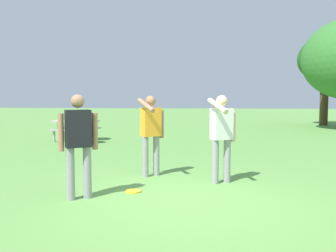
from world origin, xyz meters
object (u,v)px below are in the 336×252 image
Objects in this scene: person_thrower at (222,132)px; tree_tall_left at (325,60)px; person_bystander at (151,129)px; picnic_table_near at (76,126)px; trash_can_beside_table at (81,131)px; person_catcher at (78,139)px; frisbee at (133,191)px.

tree_tall_left is (6.48, 16.08, 3.01)m from person_thrower.
person_bystander is 7.18m from picnic_table_near.
person_bystander reaches higher than trash_can_beside_table.
person_thrower and person_bystander have the same top height.
person_bystander is (-1.41, 0.41, 0.00)m from person_thrower.
person_catcher is at bearing -68.68° from trash_can_beside_table.
person_catcher reaches higher than trash_can_beside_table.
person_thrower is 1.96m from frisbee.
person_thrower is 0.30× the size of tree_tall_left.
person_thrower is 1.00× the size of person_bystander.
frisbee is at bearing -61.12° from picnic_table_near.
frisbee is at bearing -61.33° from trash_can_beside_table.
person_bystander is 17.80m from tree_tall_left.
frisbee is at bearing -93.39° from person_bystander.
picnic_table_near is (-5.45, 6.34, -0.40)m from person_thrower.
picnic_table_near is 1.96× the size of trash_can_beside_table.
trash_can_beside_table is 16.05m from tree_tall_left.
trash_can_beside_table is (-3.31, 6.05, 0.47)m from frisbee.
picnic_table_near is (-3.22, 7.70, -0.38)m from person_catcher.
tree_tall_left is at bearing 68.04° from person_thrower.
frisbee is 0.28× the size of trash_can_beside_table.
frisbee is 19.13m from tree_tall_left.
picnic_table_near is 0.35× the size of tree_tall_left.
picnic_table_near is at bearing 118.88° from frisbee.
picnic_table_near is 15.78m from tree_tall_left.
person_bystander is 0.30× the size of tree_tall_left.
trash_can_beside_table is at bearing 118.67° from frisbee.
person_catcher is 19.73m from tree_tall_left.
person_bystander is 5.88m from trash_can_beside_table.
tree_tall_left is (8.71, 17.44, 3.03)m from person_catcher.
frisbee is (-0.07, -1.26, -0.95)m from person_bystander.
person_catcher is 0.87× the size of picnic_table_near.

